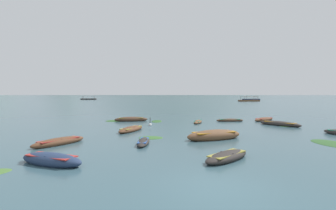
# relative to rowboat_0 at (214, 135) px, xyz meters

# --- Properties ---
(ground_plane) EXTENTS (6000.00, 6000.00, 0.00)m
(ground_plane) POSITION_rel_rowboat_0_xyz_m (-2.16, 1490.17, -0.28)
(ground_plane) COLOR #385660
(mountain_1) EXTENTS (597.13, 597.13, 205.97)m
(mountain_1) POSITION_rel_rowboat_0_xyz_m (-787.69, 2184.71, 102.71)
(mountain_1) COLOR #56665B
(mountain_1) RESTS_ON ground
(mountain_2) EXTENTS (1892.30, 1892.30, 450.72)m
(mountain_2) POSITION_rel_rowboat_0_xyz_m (160.17, 2335.41, 225.08)
(mountain_2) COLOR #4C5B56
(mountain_2) RESTS_ON ground
(rowboat_0) EXTENTS (4.83, 3.04, 0.90)m
(rowboat_0) POSITION_rel_rowboat_0_xyz_m (0.00, 0.00, 0.00)
(rowboat_0) COLOR brown
(rowboat_0) RESTS_ON ground
(rowboat_1) EXTENTS (2.58, 4.14, 0.56)m
(rowboat_1) POSITION_rel_rowboat_0_xyz_m (-6.77, 4.36, -0.10)
(rowboat_1) COLOR brown
(rowboat_1) RESTS_ON ground
(rowboat_2) EXTENTS (3.65, 4.42, 0.61)m
(rowboat_2) POSITION_rel_rowboat_0_xyz_m (9.02, 7.81, -0.09)
(rowboat_2) COLOR #2D2826
(rowboat_2) RESTS_ON ground
(rowboat_3) EXTENTS (1.76, 3.28, 0.41)m
(rowboat_3) POSITION_rel_rowboat_0_xyz_m (0.48, 10.69, -0.15)
(rowboat_3) COLOR brown
(rowboat_3) RESTS_ON ground
(rowboat_5) EXTENTS (3.06, 3.76, 0.58)m
(rowboat_5) POSITION_rel_rowboat_0_xyz_m (-10.99, -1.61, -0.09)
(rowboat_5) COLOR brown
(rowboat_5) RESTS_ON ground
(rowboat_6) EXTENTS (0.97, 3.09, 0.42)m
(rowboat_6) POSITION_rel_rowboat_0_xyz_m (-5.28, -1.65, -0.14)
(rowboat_6) COLOR #2D2826
(rowboat_6) RESTS_ON ground
(rowboat_7) EXTENTS (3.75, 2.53, 0.69)m
(rowboat_7) POSITION_rel_rowboat_0_xyz_m (-9.49, -6.41, -0.06)
(rowboat_7) COLOR navy
(rowboat_7) RESTS_ON ground
(rowboat_8) EXTENTS (3.48, 0.94, 0.42)m
(rowboat_8) POSITION_rel_rowboat_0_xyz_m (4.80, 12.27, -0.14)
(rowboat_8) COLOR #4C3323
(rowboat_8) RESTS_ON ground
(rowboat_9) EXTENTS (4.28, 1.75, 0.69)m
(rowboat_9) POSITION_rel_rowboat_0_xyz_m (-7.68, 13.00, -0.06)
(rowboat_9) COLOR #4C3323
(rowboat_9) RESTS_ON ground
(rowboat_10) EXTENTS (3.32, 3.18, 0.54)m
(rowboat_10) POSITION_rel_rowboat_0_xyz_m (-0.69, -5.96, -0.11)
(rowboat_10) COLOR #2D2826
(rowboat_10) RESTS_ON ground
(rowboat_11) EXTENTS (3.91, 3.43, 0.53)m
(rowboat_11) POSITION_rel_rowboat_0_xyz_m (9.44, 12.87, -0.11)
(rowboat_11) COLOR brown
(rowboat_11) RESTS_ON ground
(ferry_0) EXTENTS (10.51, 5.59, 2.54)m
(ferry_0) POSITION_rel_rowboat_0_xyz_m (50.44, 125.05, 0.17)
(ferry_0) COLOR navy
(ferry_0) RESTS_ON ground
(ferry_1) EXTENTS (10.72, 6.56, 2.54)m
(ferry_1) POSITION_rel_rowboat_0_xyz_m (39.24, 98.29, 0.17)
(ferry_1) COLOR brown
(ferry_1) RESTS_ON ground
(ferry_2) EXTENTS (9.49, 3.66, 2.54)m
(ferry_2) POSITION_rel_rowboat_0_xyz_m (-47.91, 139.89, 0.17)
(ferry_2) COLOR #2D2826
(ferry_2) RESTS_ON ground
(mooring_buoy) EXTENTS (0.38, 0.38, 1.00)m
(mooring_buoy) POSITION_rel_rowboat_0_xyz_m (-5.13, 8.25, -0.18)
(mooring_buoy) COLOR silver
(mooring_buoy) RESTS_ON ground
(weed_patch_0) EXTENTS (1.48, 3.11, 0.14)m
(weed_patch_0) POSITION_rel_rowboat_0_xyz_m (-4.42, 12.52, -0.28)
(weed_patch_0) COLOR #2D5628
(weed_patch_0) RESTS_ON ground
(weed_patch_1) EXTENTS (2.01, 1.61, 0.14)m
(weed_patch_1) POSITION_rel_rowboat_0_xyz_m (-4.83, 0.72, -0.28)
(weed_patch_1) COLOR #38662D
(weed_patch_1) RESTS_ON ground
(weed_patch_2) EXTENTS (3.14, 3.14, 0.14)m
(weed_patch_2) POSITION_rel_rowboat_0_xyz_m (-9.81, 13.29, -0.28)
(weed_patch_2) COLOR #2D5628
(weed_patch_2) RESTS_ON ground
(weed_patch_3) EXTENTS (2.26, 1.79, 0.14)m
(weed_patch_3) POSITION_rel_rowboat_0_xyz_m (9.66, 7.26, -0.28)
(weed_patch_3) COLOR #2D5628
(weed_patch_3) RESTS_ON ground
(weed_patch_5) EXTENTS (2.61, 3.74, 0.14)m
(weed_patch_5) POSITION_rel_rowboat_0_xyz_m (7.80, -2.18, -0.28)
(weed_patch_5) COLOR #2D5628
(weed_patch_5) RESTS_ON ground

